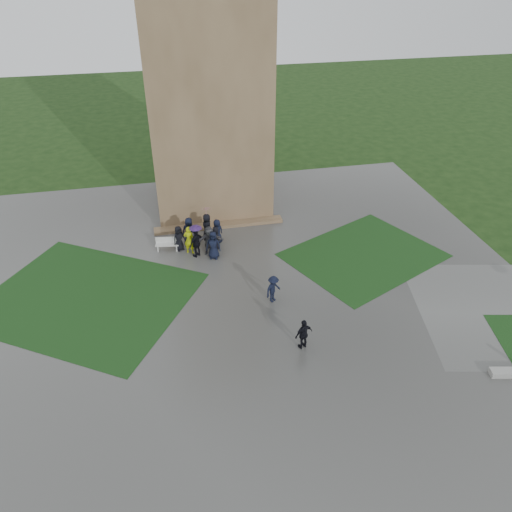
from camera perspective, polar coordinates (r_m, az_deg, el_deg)
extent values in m
plane|color=black|center=(26.51, -0.90, -7.74)|extent=(120.00, 120.00, 0.00)
cube|color=#3C3B39|center=(28.03, -1.69, -5.12)|extent=(34.00, 34.00, 0.02)
cube|color=black|center=(29.75, -18.79, -4.58)|extent=(14.10, 13.46, 0.01)
cube|color=black|center=(32.57, 12.20, 0.10)|extent=(11.12, 10.15, 0.01)
cube|color=brown|center=(35.93, -5.92, 19.44)|extent=(8.00, 8.00, 18.00)
cube|color=brown|center=(35.07, -4.24, 3.55)|extent=(9.00, 0.80, 0.22)
cube|color=beige|center=(32.62, -10.12, 1.31)|extent=(1.54, 0.66, 0.06)
cube|color=beige|center=(32.81, -11.11, 0.93)|extent=(0.14, 0.40, 0.42)
cube|color=beige|center=(32.67, -9.04, 1.00)|extent=(0.14, 0.40, 0.42)
cube|color=beige|center=(32.68, -10.12, 1.85)|extent=(1.48, 0.26, 0.40)
imported|color=black|center=(32.24, -4.62, 2.07)|extent=(0.62, 0.83, 1.56)
imported|color=black|center=(32.85, -4.45, 2.83)|extent=(0.98, 0.84, 1.69)
imported|color=black|center=(33.26, -5.61, 3.34)|extent=(0.72, 0.97, 1.85)
imported|color=#434348|center=(33.20, -7.60, 2.85)|extent=(0.92, 0.91, 1.57)
imported|color=black|center=(32.77, -7.64, 2.80)|extent=(1.11, 0.93, 1.94)
imported|color=black|center=(32.35, -8.80, 2.01)|extent=(1.00, 0.88, 1.70)
imported|color=#B3C50B|center=(31.87, -7.64, 1.83)|extent=(0.82, 0.69, 1.91)
imported|color=black|center=(31.48, -6.81, 1.48)|extent=(1.28, 1.21, 1.92)
imported|color=black|center=(31.21, -4.90, 1.24)|extent=(1.05, 0.86, 1.86)
imported|color=#434348|center=(31.69, -5.36, 1.82)|extent=(1.81, 0.71, 1.93)
imported|color=#DD5BB5|center=(32.76, -5.71, 4.93)|extent=(0.85, 0.85, 0.78)
imported|color=#623799|center=(31.00, -6.92, 2.97)|extent=(0.76, 0.76, 0.67)
imported|color=black|center=(27.53, 1.98, -3.78)|extent=(1.17, 1.05, 1.63)
imported|color=black|center=(24.72, 5.47, -8.87)|extent=(1.13, 0.88, 1.69)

